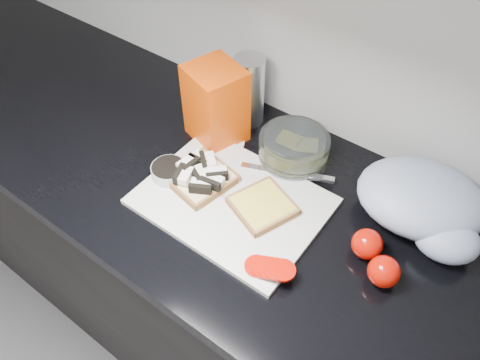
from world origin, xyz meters
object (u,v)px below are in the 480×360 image
cutting_board (232,201)px  glass_bowl (294,149)px  steel_canister (249,91)px  bread_bag (216,104)px

cutting_board → glass_bowl: glass_bowl is taller
cutting_board → steel_canister: size_ratio=2.12×
cutting_board → bread_bag: size_ratio=2.00×
bread_bag → glass_bowl: bearing=28.9°
glass_bowl → steel_canister: size_ratio=0.90×
cutting_board → bread_bag: (-0.17, 0.16, 0.09)m
bread_bag → steel_canister: size_ratio=1.06×
cutting_board → glass_bowl: bearing=79.9°
steel_canister → cutting_board: bearing=-61.5°
cutting_board → glass_bowl: 0.20m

